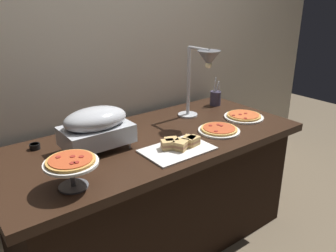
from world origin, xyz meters
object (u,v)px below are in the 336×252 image
at_px(heat_lamp, 205,66).
at_px(pizza_plate_raised_stand, 71,165).
at_px(sandwich_platter, 179,146).
at_px(sauce_cup_near, 35,146).
at_px(pizza_plate_front, 244,116).
at_px(utensil_holder, 215,98).
at_px(pizza_plate_center, 219,130).
at_px(chafing_dish, 96,126).

bearing_deg(heat_lamp, pizza_plate_raised_stand, -165.32).
relative_size(sandwich_platter, sauce_cup_near, 6.69).
height_order(pizza_plate_front, utensil_holder, utensil_holder).
bearing_deg(sandwich_platter, utensil_holder, 32.00).
height_order(pizza_plate_center, utensil_holder, utensil_holder).
xyz_separation_m(pizza_plate_center, sandwich_platter, (-0.37, -0.05, 0.01)).
relative_size(pizza_plate_raised_stand, utensil_holder, 1.10).
bearing_deg(pizza_plate_front, pizza_plate_raised_stand, -173.57).
relative_size(chafing_dish, utensil_holder, 1.70).
relative_size(pizza_plate_front, sandwich_platter, 0.71).
relative_size(pizza_plate_center, pizza_plate_raised_stand, 1.09).
bearing_deg(sauce_cup_near, pizza_plate_raised_stand, -89.13).
distance_m(pizza_plate_center, sauce_cup_near, 1.11).
xyz_separation_m(heat_lamp, pizza_plate_front, (0.28, -0.13, -0.37)).
xyz_separation_m(chafing_dish, pizza_plate_raised_stand, (-0.27, -0.30, -0.03)).
height_order(sauce_cup_near, utensil_holder, utensil_holder).
distance_m(sandwich_platter, utensil_holder, 0.89).
relative_size(heat_lamp, sandwich_platter, 1.27).
distance_m(heat_lamp, pizza_plate_raised_stand, 1.12).
relative_size(heat_lamp, sauce_cup_near, 8.53).
bearing_deg(pizza_plate_center, heat_lamp, 77.74).
xyz_separation_m(heat_lamp, pizza_plate_center, (-0.04, -0.20, -0.37)).
bearing_deg(chafing_dish, pizza_plate_raised_stand, -132.22).
distance_m(pizza_plate_raised_stand, sandwich_platter, 0.64).
bearing_deg(utensil_holder, sauce_cup_near, 178.70).
distance_m(chafing_dish, pizza_plate_raised_stand, 0.41).
distance_m(pizza_plate_front, sandwich_platter, 0.71).
distance_m(pizza_plate_front, sauce_cup_near, 1.39).
bearing_deg(pizza_plate_raised_stand, heat_lamp, 14.68).
xyz_separation_m(pizza_plate_front, utensil_holder, (0.05, 0.34, 0.05)).
height_order(pizza_plate_raised_stand, utensil_holder, utensil_holder).
bearing_deg(sauce_cup_near, pizza_plate_front, -15.49).
distance_m(pizza_plate_center, sandwich_platter, 0.38).
bearing_deg(pizza_plate_raised_stand, chafing_dish, 47.78).
xyz_separation_m(chafing_dish, heat_lamp, (0.78, -0.02, 0.25)).
relative_size(pizza_plate_center, utensil_holder, 1.19).
relative_size(pizza_plate_center, sauce_cup_near, 4.58).
relative_size(sandwich_platter, utensil_holder, 1.75).
distance_m(chafing_dish, utensil_holder, 1.14).
bearing_deg(sandwich_platter, pizza_plate_front, 10.51).
height_order(pizza_plate_front, pizza_plate_raised_stand, pizza_plate_raised_stand).
distance_m(chafing_dish, sauce_cup_near, 0.38).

